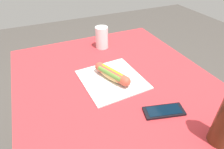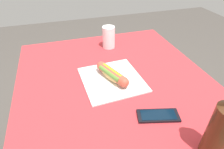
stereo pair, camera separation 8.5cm
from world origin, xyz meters
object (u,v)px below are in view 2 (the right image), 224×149
(hot_dog, at_px, (112,74))
(cell_phone, at_px, (158,116))
(soda_bottle, at_px, (222,128))
(drinking_cup, at_px, (109,37))

(hot_dog, relative_size, cell_phone, 1.21)
(soda_bottle, distance_m, drinking_cup, 0.75)
(drinking_cup, bearing_deg, soda_bottle, -171.99)
(hot_dog, bearing_deg, drinking_cup, -13.54)
(hot_dog, distance_m, drinking_cup, 0.32)
(hot_dog, distance_m, soda_bottle, 0.47)
(hot_dog, height_order, drinking_cup, drinking_cup)
(cell_phone, distance_m, drinking_cup, 0.57)
(drinking_cup, bearing_deg, cell_phone, -177.90)
(cell_phone, bearing_deg, hot_dog, 20.62)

